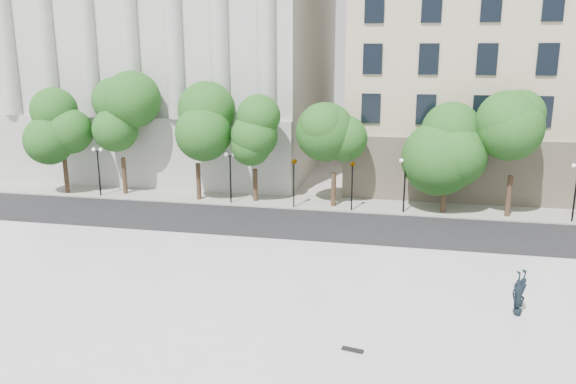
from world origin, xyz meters
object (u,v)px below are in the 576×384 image
traffic_light_west (294,159)px  traffic_light_east (353,162)px  skateboard (353,350)px  person_lying (517,309)px

traffic_light_west → traffic_light_east: (4.23, 0.00, -0.07)m
skateboard → person_lying: bearing=44.8°
person_lying → skateboard: person_lying is taller
person_lying → skateboard: (-6.49, -4.34, -0.23)m
traffic_light_east → person_lying: (8.46, -15.89, -2.96)m
traffic_light_east → skateboard: (1.97, -20.23, -3.18)m
traffic_light_east → skateboard: traffic_light_east is taller
traffic_light_west → traffic_light_east: bearing=0.0°
traffic_light_west → traffic_light_east: 4.23m
traffic_light_east → person_lying: bearing=-62.0°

